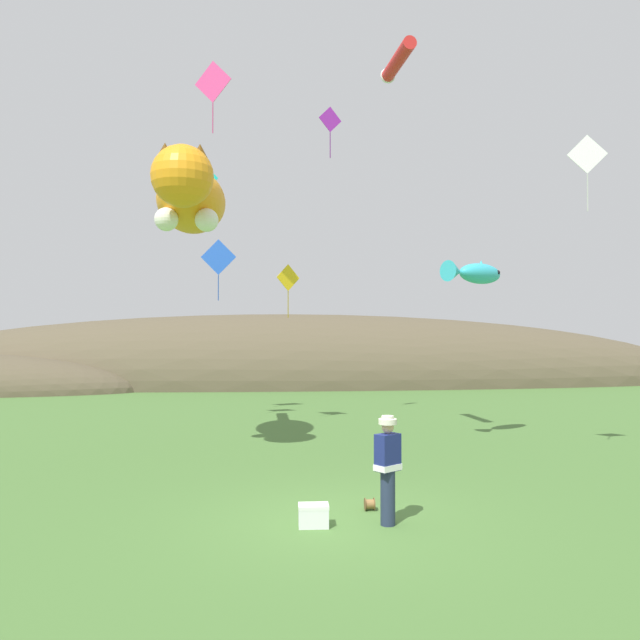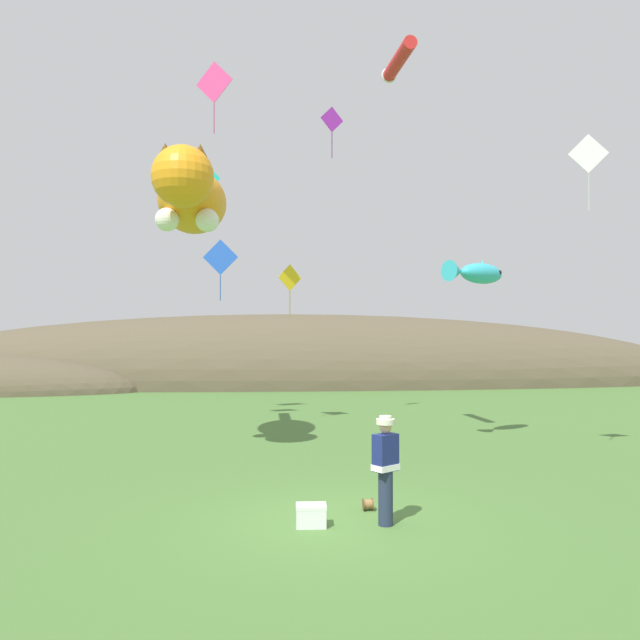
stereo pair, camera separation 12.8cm
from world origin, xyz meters
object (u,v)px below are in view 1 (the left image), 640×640
at_px(festival_attendant, 388,466).
at_px(kite_spool, 370,504).
at_px(kite_tube_streamer, 398,61).
at_px(kite_diamond_pink, 213,82).
at_px(kite_diamond_teal, 198,178).
at_px(kite_diamond_blue, 218,258).
at_px(kite_diamond_gold, 288,278).
at_px(kite_diamond_violet, 330,120).
at_px(kite_fish_windsock, 474,273).
at_px(kite_giant_cat, 190,199).
at_px(picnic_cooler, 313,515).
at_px(kite_diamond_white, 587,155).

height_order(festival_attendant, kite_spool, festival_attendant).
xyz_separation_m(kite_tube_streamer, kite_diamond_pink, (-5.12, 1.81, -0.03)).
relative_size(festival_attendant, kite_diamond_pink, 0.83).
relative_size(kite_diamond_teal, kite_diamond_pink, 1.11).
xyz_separation_m(kite_diamond_blue, kite_diamond_gold, (2.41, -0.90, -0.80)).
xyz_separation_m(kite_tube_streamer, kite_diamond_violet, (-1.37, 4.80, -0.02)).
bearing_deg(kite_diamond_violet, kite_tube_streamer, -74.06).
height_order(kite_spool, kite_fish_windsock, kite_fish_windsock).
bearing_deg(kite_fish_windsock, kite_diamond_pink, 172.98).
bearing_deg(kite_spool, kite_diamond_teal, 110.62).
xyz_separation_m(kite_fish_windsock, kite_diamond_teal, (-8.42, 5.09, 3.82)).
distance_m(kite_giant_cat, kite_tube_streamer, 6.75).
bearing_deg(kite_spool, picnic_cooler, -141.28).
xyz_separation_m(picnic_cooler, kite_diamond_teal, (-3.28, 12.36, 8.48)).
distance_m(picnic_cooler, kite_diamond_pink, 13.36).
relative_size(kite_spool, kite_fish_windsock, 0.10).
bearing_deg(picnic_cooler, kite_spool, 38.72).
height_order(festival_attendant, kite_diamond_blue, kite_diamond_blue).
relative_size(kite_giant_cat, kite_fish_windsock, 2.90).
height_order(kite_spool, kite_diamond_teal, kite_diamond_teal).
relative_size(kite_fish_windsock, kite_diamond_white, 1.20).
height_order(kite_diamond_teal, kite_diamond_pink, kite_diamond_pink).
height_order(festival_attendant, kite_diamond_violet, kite_diamond_violet).
height_order(picnic_cooler, kite_fish_windsock, kite_fish_windsock).
xyz_separation_m(picnic_cooler, kite_diamond_white, (6.83, 4.09, 7.18)).
distance_m(kite_spool, kite_diamond_white, 9.82).
distance_m(kite_diamond_teal, kite_diamond_pink, 4.63).
relative_size(kite_tube_streamer, kite_diamond_violet, 1.20).
bearing_deg(kite_tube_streamer, festival_attendant, -103.44).
bearing_deg(picnic_cooler, kite_diamond_violet, 83.00).
bearing_deg(kite_diamond_teal, kite_spool, -69.38).
height_order(kite_spool, kite_tube_streamer, kite_tube_streamer).
bearing_deg(kite_diamond_white, kite_tube_streamer, 150.58).
relative_size(kite_diamond_blue, kite_diamond_white, 1.18).
distance_m(kite_giant_cat, kite_diamond_white, 9.92).
bearing_deg(kite_diamond_gold, kite_diamond_teal, 156.97).
bearing_deg(kite_diamond_gold, picnic_cooler, -89.59).
xyz_separation_m(kite_giant_cat, kite_diamond_pink, (0.42, 1.82, 3.82)).
height_order(kite_diamond_pink, kite_diamond_violet, kite_diamond_pink).
xyz_separation_m(festival_attendant, kite_giant_cat, (-4.01, 6.39, 5.69)).
distance_m(festival_attendant, kite_giant_cat, 9.45).
bearing_deg(kite_giant_cat, kite_diamond_blue, 86.88).
bearing_deg(festival_attendant, kite_diamond_white, 36.15).
xyz_separation_m(festival_attendant, kite_diamond_blue, (-3.71, 11.91, 4.81)).
bearing_deg(kite_tube_streamer, kite_diamond_pink, 160.55).
relative_size(kite_diamond_pink, kite_diamond_violet, 1.19).
relative_size(kite_fish_windsock, kite_diamond_pink, 1.03).
relative_size(festival_attendant, kite_diamond_gold, 0.98).
bearing_deg(kite_giant_cat, festival_attendant, -57.89).
bearing_deg(kite_diamond_white, kite_giant_cat, 166.63).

